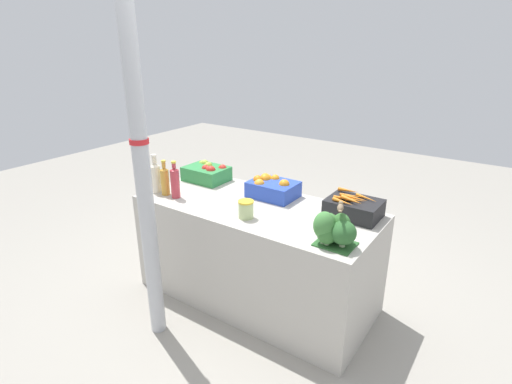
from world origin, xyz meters
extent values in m
plane|color=gray|center=(0.00, 0.00, 0.00)|extent=(10.00, 10.00, 0.00)
cube|color=#B7B2A8|center=(0.00, 0.00, 0.38)|extent=(1.74, 0.77, 0.77)
cylinder|color=#B7BABF|center=(-0.34, -0.69, 1.20)|extent=(0.10, 0.10, 2.41)
cylinder|color=red|center=(-0.34, -0.69, 1.32)|extent=(0.11, 0.11, 0.03)
cube|color=#2D8442|center=(-0.64, 0.21, 0.83)|extent=(0.34, 0.26, 0.12)
sphere|color=red|center=(-0.52, 0.28, 0.87)|extent=(0.07, 0.07, 0.07)
sphere|color=#9EBC42|center=(-0.73, 0.29, 0.88)|extent=(0.06, 0.06, 0.06)
sphere|color=red|center=(-0.61, 0.19, 0.87)|extent=(0.07, 0.07, 0.07)
sphere|color=#9EBC42|center=(-0.66, 0.25, 0.88)|extent=(0.06, 0.06, 0.06)
sphere|color=red|center=(-0.56, 0.17, 0.88)|extent=(0.08, 0.08, 0.08)
sphere|color=#9EBC42|center=(-0.66, 0.26, 0.88)|extent=(0.06, 0.06, 0.06)
sphere|color=#9EBC42|center=(-0.76, 0.29, 0.87)|extent=(0.06, 0.06, 0.06)
sphere|color=red|center=(-0.63, 0.18, 0.88)|extent=(0.06, 0.06, 0.06)
cube|color=#2847B7|center=(0.01, 0.21, 0.83)|extent=(0.34, 0.26, 0.12)
sphere|color=orange|center=(-0.10, 0.26, 0.87)|extent=(0.09, 0.09, 0.09)
sphere|color=orange|center=(-0.06, 0.13, 0.88)|extent=(0.08, 0.08, 0.08)
sphere|color=orange|center=(-0.11, 0.18, 0.88)|extent=(0.08, 0.08, 0.08)
sphere|color=orange|center=(-0.02, 0.29, 0.88)|extent=(0.07, 0.07, 0.07)
sphere|color=orange|center=(-0.07, 0.25, 0.87)|extent=(0.08, 0.08, 0.08)
sphere|color=orange|center=(0.11, 0.21, 0.88)|extent=(0.08, 0.08, 0.08)
sphere|color=orange|center=(-0.08, 0.27, 0.87)|extent=(0.09, 0.09, 0.09)
sphere|color=orange|center=(-0.08, 0.23, 0.88)|extent=(0.09, 0.09, 0.09)
cube|color=black|center=(0.64, 0.21, 0.83)|extent=(0.34, 0.26, 0.12)
cone|color=orange|center=(0.65, 0.15, 0.91)|extent=(0.16, 0.07, 0.03)
cone|color=orange|center=(0.56, 0.31, 0.90)|extent=(0.15, 0.04, 0.03)
cone|color=orange|center=(0.66, 0.18, 0.90)|extent=(0.13, 0.06, 0.02)
cone|color=orange|center=(0.65, 0.21, 0.90)|extent=(0.16, 0.03, 0.02)
cone|color=orange|center=(0.71, 0.26, 0.90)|extent=(0.16, 0.07, 0.02)
cone|color=orange|center=(0.61, 0.25, 0.89)|extent=(0.16, 0.06, 0.02)
cone|color=orange|center=(0.60, 0.11, 0.90)|extent=(0.15, 0.05, 0.03)
cone|color=orange|center=(0.58, 0.18, 0.89)|extent=(0.15, 0.07, 0.03)
cube|color=#2D602D|center=(0.71, -0.23, 0.77)|extent=(0.22, 0.18, 0.01)
ellipsoid|color=#387033|center=(0.72, -0.19, 0.88)|extent=(0.11, 0.11, 0.15)
cylinder|color=#B2C693|center=(0.72, -0.19, 0.79)|extent=(0.03, 0.03, 0.02)
ellipsoid|color=#427F3D|center=(0.66, -0.22, 0.87)|extent=(0.12, 0.12, 0.17)
cylinder|color=#B2C693|center=(0.66, -0.22, 0.79)|extent=(0.03, 0.03, 0.02)
ellipsoid|color=#387033|center=(0.67, -0.26, 0.84)|extent=(0.12, 0.12, 0.11)
cylinder|color=#B2C693|center=(0.67, -0.26, 0.79)|extent=(0.03, 0.03, 0.02)
ellipsoid|color=#427F3D|center=(0.65, -0.26, 0.89)|extent=(0.13, 0.13, 0.16)
cylinder|color=#B2C693|center=(0.65, -0.26, 0.79)|extent=(0.03, 0.03, 0.02)
ellipsoid|color=#2D602D|center=(0.75, -0.23, 0.86)|extent=(0.15, 0.15, 0.14)
cylinder|color=#B2C693|center=(0.75, -0.23, 0.79)|extent=(0.03, 0.03, 0.02)
cylinder|color=beige|center=(-0.78, -0.21, 0.87)|extent=(0.08, 0.08, 0.21)
cone|color=beige|center=(-0.78, -0.21, 0.99)|extent=(0.08, 0.08, 0.03)
cylinder|color=beige|center=(-0.78, -0.21, 1.03)|extent=(0.03, 0.03, 0.05)
cylinder|color=silver|center=(-0.78, -0.21, 1.06)|extent=(0.04, 0.04, 0.01)
cylinder|color=gold|center=(-0.68, -0.21, 0.87)|extent=(0.06, 0.06, 0.20)
cone|color=gold|center=(-0.68, -0.21, 0.97)|extent=(0.06, 0.06, 0.02)
cylinder|color=gold|center=(-0.68, -0.21, 1.00)|extent=(0.03, 0.03, 0.04)
cylinder|color=gold|center=(-0.68, -0.21, 1.03)|extent=(0.03, 0.03, 0.01)
cylinder|color=#B2333D|center=(-0.58, -0.21, 0.88)|extent=(0.07, 0.07, 0.21)
cone|color=#B2333D|center=(-0.58, -0.21, 0.99)|extent=(0.07, 0.07, 0.02)
cylinder|color=#B2333D|center=(-0.58, -0.21, 1.02)|extent=(0.03, 0.03, 0.04)
cylinder|color=gold|center=(-0.58, -0.21, 1.04)|extent=(0.03, 0.03, 0.01)
cylinder|color=#B2C684|center=(0.07, -0.21, 0.82)|extent=(0.10, 0.10, 0.11)
cylinder|color=gold|center=(0.07, -0.21, 0.88)|extent=(0.10, 0.10, 0.01)
cube|color=#4C3D2D|center=(0.72, -0.22, 0.97)|extent=(0.02, 0.02, 0.01)
ellipsoid|color=#7A664C|center=(0.72, -0.22, 1.00)|extent=(0.06, 0.08, 0.04)
sphere|color=#897556|center=(0.70, -0.18, 1.01)|extent=(0.03, 0.03, 0.03)
cone|color=#4C3D28|center=(0.70, -0.16, 1.01)|extent=(0.01, 0.02, 0.01)
cube|color=#7A664C|center=(0.73, -0.27, 1.00)|extent=(0.03, 0.04, 0.01)
camera|label=1|loc=(1.48, -2.16, 1.87)|focal=28.00mm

